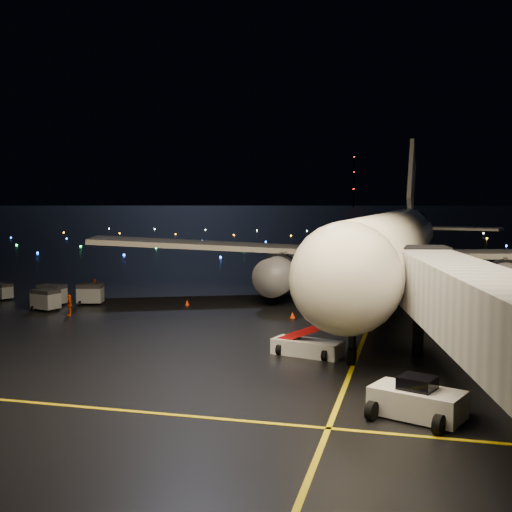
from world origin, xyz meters
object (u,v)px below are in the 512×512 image
object	(u,v)px
crew_c	(69,305)
baggage_cart_1	(46,300)
airliner	(395,208)
pushback_tug	(417,397)
baggage_cart_0	(90,294)
baggage_cart_3	(2,292)
belt_loader	(308,331)
baggage_cart_2	(52,295)

from	to	relation	value
crew_c	baggage_cart_1	distance (m)	3.48
airliner	pushback_tug	size ratio (longest dim) A/B	15.75
airliner	pushback_tug	distance (m)	35.14
baggage_cart_0	baggage_cart_3	distance (m)	9.35
pushback_tug	baggage_cart_3	bearing A→B (deg)	169.20
pushback_tug	crew_c	distance (m)	32.72
belt_loader	baggage_cart_3	xyz separation A→B (m)	(-31.17, 14.16, -0.73)
crew_c	baggage_cart_2	xyz separation A→B (m)	(-4.01, 3.94, 0.07)
pushback_tug	airliner	bearing A→B (deg)	115.55
belt_loader	baggage_cart_1	size ratio (longest dim) A/B	2.90
airliner	baggage_cart_2	xyz separation A→B (m)	(-28.92, -12.08, -7.58)
pushback_tug	belt_loader	bearing A→B (deg)	144.77
baggage_cart_0	baggage_cart_2	distance (m)	3.27
belt_loader	crew_c	xyz separation A→B (m)	(-20.79, 8.38, -0.63)
baggage_cart_1	baggage_cart_2	xyz separation A→B (m)	(-0.89, 2.42, 0.03)
baggage_cart_2	baggage_cart_3	size ratio (longest dim) A/B	1.22
baggage_cart_0	baggage_cart_1	xyz separation A→B (m)	(-2.08, -3.80, -0.01)
airliner	crew_c	size ratio (longest dim) A/B	35.01
airliner	baggage_cart_0	distance (m)	29.08
crew_c	baggage_cart_1	world-z (taller)	baggage_cart_1
crew_c	baggage_cart_0	xyz separation A→B (m)	(-1.04, 5.32, 0.05)
baggage_cart_1	baggage_cart_3	size ratio (longest dim) A/B	1.19
baggage_cart_0	baggage_cart_3	bearing A→B (deg)	162.71
baggage_cart_0	baggage_cart_1	bearing A→B (deg)	-133.18
belt_loader	baggage_cart_2	size ratio (longest dim) A/B	2.82
airliner	crew_c	xyz separation A→B (m)	(-24.91, -16.02, -7.64)
pushback_tug	baggage_cart_3	world-z (taller)	pushback_tug
belt_loader	crew_c	size ratio (longest dim) A/B	3.58
belt_loader	crew_c	distance (m)	22.42
pushback_tug	baggage_cart_1	xyz separation A→B (m)	(-30.30, 19.74, -0.01)
baggage_cart_0	baggage_cart_2	size ratio (longest dim) A/B	0.98
airliner	baggage_cart_3	distance (m)	37.56
belt_loader	baggage_cart_0	distance (m)	25.78
baggage_cart_2	baggage_cart_3	world-z (taller)	baggage_cart_2
baggage_cart_2	belt_loader	bearing A→B (deg)	-22.99
airliner	pushback_tug	bearing A→B (deg)	-83.31
belt_loader	baggage_cart_1	xyz separation A→B (m)	(-23.91, 9.91, -0.59)
baggage_cart_0	baggage_cart_2	xyz separation A→B (m)	(-2.96, -1.38, 0.01)
pushback_tug	baggage_cart_3	size ratio (longest dim) A/B	2.14
baggage_cart_2	baggage_cart_3	bearing A→B (deg)	167.34
belt_loader	baggage_cart_0	xyz separation A→B (m)	(-21.83, 13.70, -0.58)
airliner	baggage_cart_2	world-z (taller)	airliner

